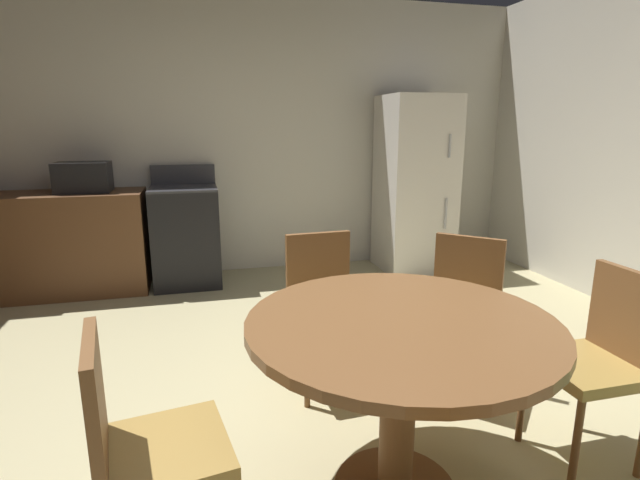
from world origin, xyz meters
TOP-DOWN VIEW (x-y plane):
  - ground_plane at (0.00, 0.00)m, footprint 14.00×14.00m
  - wall_back at (0.00, 3.03)m, footprint 6.03×0.12m
  - kitchen_counter at (-1.82, 2.63)m, footprint 1.79×0.60m
  - oven_range at (-0.58, 2.64)m, footprint 0.60×0.60m
  - refrigerator at (1.70, 2.58)m, footprint 0.68×0.68m
  - microwave at (-1.41, 2.63)m, footprint 0.44×0.32m
  - dining_table at (0.26, -0.39)m, footprint 1.18×1.18m
  - chair_northeast at (0.92, 0.28)m, footprint 0.57×0.57m
  - chair_west at (-0.67, -0.54)m, footprint 0.46×0.46m
  - chair_north at (0.21, 0.55)m, footprint 0.42×0.42m
  - chair_east at (1.20, -0.39)m, footprint 0.40×0.40m

SIDE VIEW (x-z plane):
  - ground_plane at x=0.00m, z-range 0.00..0.00m
  - kitchen_counter at x=-1.82m, z-range 0.00..0.90m
  - oven_range at x=-0.58m, z-range -0.08..1.02m
  - chair_northeast at x=0.92m, z-range 0.07..0.94m
  - chair_west at x=-0.67m, z-range 0.07..0.94m
  - chair_north at x=0.21m, z-range 0.07..0.94m
  - chair_east at x=1.20m, z-range 0.07..0.94m
  - dining_table at x=0.26m, z-range 0.22..0.98m
  - refrigerator at x=1.70m, z-range 0.00..1.76m
  - microwave at x=-1.41m, z-range 0.90..1.16m
  - wall_back at x=0.00m, z-range 0.00..2.70m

